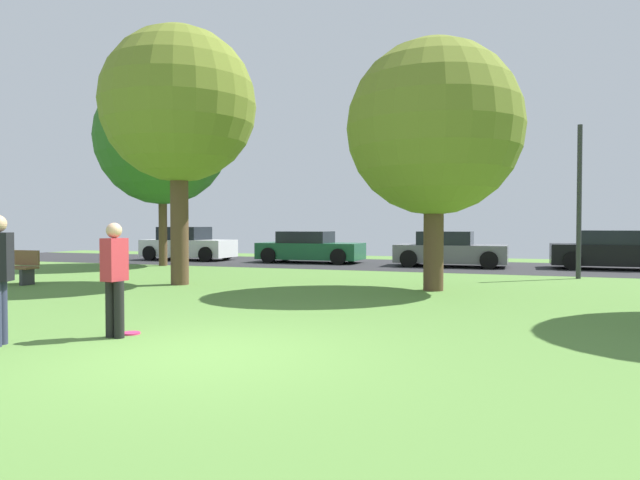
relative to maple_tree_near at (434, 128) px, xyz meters
The scene contains 13 objects.
ground_plane 8.82m from the maple_tree_near, 102.24° to the right, with size 44.00×44.00×0.00m, color #547F38.
road_strip 9.28m from the maple_tree_near, 101.49° to the left, with size 44.00×6.40×0.01m, color #28282B.
maple_tree_near is the anchor object (origin of this frame).
oak_tree_center 12.10m from the maple_tree_near, 156.63° to the left, with size 5.07×5.07×7.43m.
birch_tree_lone 6.63m from the maple_tree_near, behind, with size 4.05×4.05×6.76m.
person_bystander 8.53m from the maple_tree_near, 114.71° to the right, with size 0.30×0.34×1.61m.
frisbee_disc 8.63m from the maple_tree_near, 115.28° to the right, with size 0.27×0.27×0.03m, color #EA2D6B.
parked_car_white 15.02m from the maple_tree_near, 146.11° to the left, with size 4.07×1.96×1.49m.
parked_car_green 11.04m from the maple_tree_near, 127.28° to the left, with size 4.32×2.02×1.30m.
parked_car_grey 8.75m from the maple_tree_near, 94.21° to the left, with size 4.10×2.01×1.33m.
parked_car_black 10.58m from the maple_tree_near, 58.96° to the left, with size 4.56×1.93×1.38m.
park_bench 11.58m from the maple_tree_near, 167.93° to the right, with size 1.60×0.45×0.90m.
street_lamp_post 5.93m from the maple_tree_near, 51.41° to the left, with size 0.14×0.14×4.50m, color #2D2D33.
Camera 1 is at (3.71, -5.96, 1.58)m, focal length 31.80 mm.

